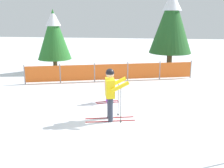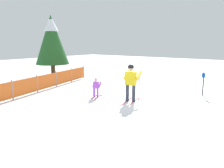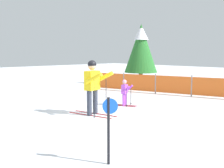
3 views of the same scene
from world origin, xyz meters
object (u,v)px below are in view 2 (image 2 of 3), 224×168
at_px(skier_adult, 131,79).
at_px(skier_child, 96,86).
at_px(conifer_near, 52,39).
at_px(trail_marker, 203,81).
at_px(safety_fence, 47,81).

relative_size(skier_adult, skier_child, 1.78).
distance_m(conifer_near, trail_marker, 11.82).
height_order(skier_child, conifer_near, conifer_near).
distance_m(skier_adult, trail_marker, 4.09).
bearing_deg(trail_marker, skier_child, 130.95).
bearing_deg(safety_fence, trail_marker, -63.10).
distance_m(skier_adult, conifer_near, 9.77).
height_order(skier_adult, skier_child, skier_adult).
relative_size(skier_child, trail_marker, 0.81).
height_order(safety_fence, trail_marker, trail_marker).
relative_size(safety_fence, trail_marker, 6.96).
bearing_deg(skier_child, safety_fence, 73.34).
distance_m(skier_child, conifer_near, 8.29).
xyz_separation_m(safety_fence, trail_marker, (3.99, -7.87, 0.28)).
height_order(skier_adult, trail_marker, skier_adult).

